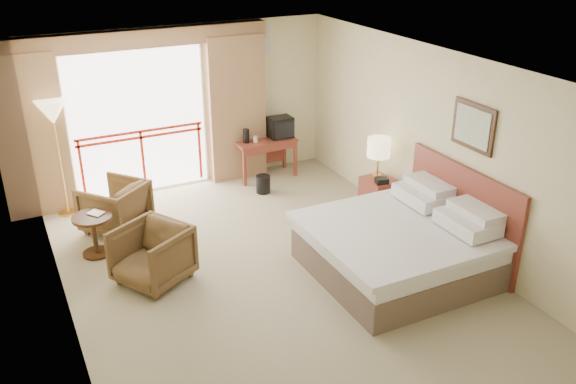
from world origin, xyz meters
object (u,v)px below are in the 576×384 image
wastebasket (263,184)px  table_lamp (379,148)px  nightstand (378,196)px  armchair_far (118,229)px  tv (280,127)px  bed (401,246)px  armchair_near (155,281)px  desk (264,147)px  floor_lamp (53,117)px  side_table (94,229)px

wastebasket → table_lamp: bearing=-49.4°
nightstand → armchair_far: nightstand is taller
table_lamp → tv: 2.19m
tv → bed: bearing=-82.1°
table_lamp → armchair_near: table_lamp is taller
desk → floor_lamp: floor_lamp is taller
table_lamp → wastebasket: (-1.26, 1.47, -0.92)m
side_table → nightstand: bearing=-8.9°
table_lamp → wastebasket: bearing=130.6°
side_table → wastebasket: bearing=16.6°
wastebasket → floor_lamp: 3.45m
bed → floor_lamp: 5.34m
wastebasket → armchair_near: size_ratio=0.36×
side_table → desk: bearing=25.4°
bed → desk: size_ratio=2.00×
desk → wastebasket: (-0.33, -0.67, -0.39)m
tv → armchair_near: bearing=-131.2°
desk → tv: size_ratio=2.61×
nightstand → desk: (-0.94, 2.19, 0.25)m
table_lamp → wastebasket: size_ratio=2.08×
floor_lamp → side_table: bearing=-84.0°
table_lamp → bed: bearing=-113.9°
nightstand → side_table: (-4.17, 0.65, 0.11)m
nightstand → tv: size_ratio=1.43×
wastebasket → armchair_near: (-2.38, -1.88, -0.15)m
nightstand → desk: size_ratio=0.55×
armchair_near → desk: bearing=103.1°
desk → tv: 0.45m
bed → floor_lamp: floor_lamp is taller
armchair_near → side_table: bearing=177.4°
bed → side_table: 4.11m
floor_lamp → armchair_near: bearing=-74.7°
tv → wastebasket: tv is taller
wastebasket → armchair_far: size_ratio=0.36×
side_table → bed: bearing=-32.8°
armchair_far → floor_lamp: floor_lamp is taller
armchair_far → table_lamp: bearing=122.7°
table_lamp → desk: 2.40m
table_lamp → floor_lamp: bearing=153.8°
bed → side_table: bed is taller
desk → armchair_near: (-2.70, -2.55, -0.54)m
table_lamp → side_table: bearing=171.8°
bed → table_lamp: table_lamp is taller
desk → tv: (0.30, -0.05, 0.33)m
bed → desk: bed is taller
bed → armchair_far: 4.18m
bed → armchair_near: size_ratio=2.56×
nightstand → armchair_near: size_ratio=0.70×
tv → desk: bearing=179.2°
desk → armchair_far: desk is taller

